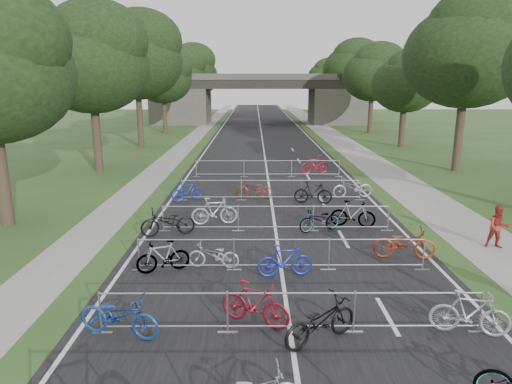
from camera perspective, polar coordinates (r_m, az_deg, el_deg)
The scene contains 40 objects.
road at distance 53.16m, azimuth 0.70°, elevation 7.18°, with size 11.00×140.00×0.01m, color black.
sidewalk_right at distance 53.89m, azimuth 9.30°, elevation 7.09°, with size 3.00×140.00×0.01m, color gray.
sidewalk_left at distance 53.56m, azimuth -7.41°, elevation 7.12°, with size 2.00×140.00×0.01m, color gray.
lane_markings at distance 53.16m, azimuth 0.70°, elevation 7.18°, with size 0.12×140.00×0.00m, color silver.
overpass_bridge at distance 67.86m, azimuth 0.50°, elevation 11.57°, with size 31.00×8.00×7.05m.
tree_left_1 at distance 32.51m, azimuth -19.84°, elevation 15.20°, with size 7.56×7.56×11.53m.
tree_right_1 at distance 33.83m, azimuth 25.17°, elevation 15.66°, with size 8.18×8.18×12.47m.
tree_left_2 at distance 44.06m, azimuth -14.63°, elevation 15.99°, with size 8.40×8.40×12.81m.
tree_right_2 at distance 44.97m, azimuth 18.35°, elevation 12.93°, with size 6.16×6.16×9.39m.
tree_left_3 at distance 55.74m, azimuth -11.47°, elevation 13.90°, with size 6.72×6.72×10.25m.
tree_right_3 at distance 56.51m, azimuth 14.53°, elevation 14.17°, with size 7.17×7.17×10.93m.
tree_left_4 at distance 67.58m, azimuth -9.52°, elevation 14.57°, with size 7.56×7.56×11.53m.
tree_right_4 at distance 68.22m, azimuth 11.99°, elevation 14.96°, with size 8.18×8.18×12.47m.
tree_left_5 at distance 79.47m, azimuth -8.14°, elevation 15.04°, with size 8.40×8.40×12.81m.
tree_right_5 at distance 79.97m, azimuth 10.09°, elevation 13.40°, with size 6.16×6.16×9.39m.
tree_left_6 at distance 91.35m, azimuth -7.07°, elevation 13.85°, with size 6.72×6.72×10.25m.
tree_right_6 at distance 91.82m, azimuth 8.77°, elevation 14.07°, with size 7.17×7.17×10.93m.
barrier_row_2 at distance 11.42m, azimuth 4.37°, elevation -14.77°, with size 9.70×0.08×1.10m.
barrier_row_3 at distance 14.87m, azimuth 3.21°, elevation -7.80°, with size 9.70×0.08×1.10m.
barrier_row_4 at distance 18.64m, azimuth 2.48°, elevation -3.31°, with size 9.70×0.08×1.10m.
barrier_row_5 at distance 23.47m, azimuth 1.91°, elevation 0.25°, with size 9.70×0.08×1.10m.
barrier_row_6 at distance 29.33m, azimuth 1.48°, elevation 2.96°, with size 9.70×0.08×1.10m.
bike_8 at distance 11.72m, azimuth -16.72°, elevation -14.59°, with size 0.72×2.07×1.09m, color navy.
bike_9 at distance 11.72m, azimuth -0.15°, elevation -13.81°, with size 0.54×1.90×1.14m, color maroon.
bike_10 at distance 11.13m, azimuth 8.04°, elevation -15.71°, with size 0.72×2.07×1.09m, color black.
bike_11 at distance 12.43m, azimuth 25.19°, elevation -13.57°, with size 0.53×1.87×1.12m, color #97989E.
bike_12 at distance 15.04m, azimuth -11.53°, elevation -7.93°, with size 0.49×1.72×1.03m, color #A6A9AF.
bike_13 at distance 15.11m, azimuth -5.34°, elevation -7.89°, with size 0.59×1.69×0.89m, color #A5A5AD.
bike_14 at distance 14.42m, azimuth 3.65°, elevation -8.58°, with size 0.50×1.76×1.06m, color #1D28A0.
bike_15 at distance 16.61m, azimuth 18.06°, elevation -6.11°, with size 0.74×2.11×1.11m, color #9F2F17.
bike_16 at distance 18.41m, azimuth -10.96°, elevation -3.72°, with size 0.75×2.14×1.12m, color black.
bike_17 at distance 19.52m, azimuth -5.22°, elevation -2.42°, with size 0.56×1.98×1.19m, color #A6A6AE.
bike_18 at distance 18.80m, azimuth 7.99°, elevation -3.48°, with size 0.64×1.84×0.97m, color #A6A9AF.
bike_19 at distance 19.56m, azimuth 12.03°, elevation -2.74°, with size 0.53×1.87×1.12m, color #A6A9AF.
bike_20 at distance 23.55m, azimuth -8.59°, elevation 0.07°, with size 0.48×1.71×1.03m, color #1C339E.
bike_21 at distance 23.85m, azimuth -0.20°, elevation 0.35°, with size 0.66×1.88×0.99m, color maroon.
bike_22 at distance 22.97m, azimuth 7.15°, elevation -0.08°, with size 0.54×1.90×1.14m, color black.
bike_23 at distance 24.46m, azimuth 11.99°, elevation 0.54°, with size 0.74×2.12×1.12m, color #A4A3AA.
bike_27 at distance 30.47m, azimuth 7.36°, elevation 3.37°, with size 0.57×2.01×1.21m, color maroon.
pedestrian_b at distance 18.89m, azimuth 28.02°, elevation -3.93°, with size 0.77×0.60×1.59m, color maroon.
Camera 1 is at (-0.89, -2.81, 5.97)m, focal length 32.00 mm.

